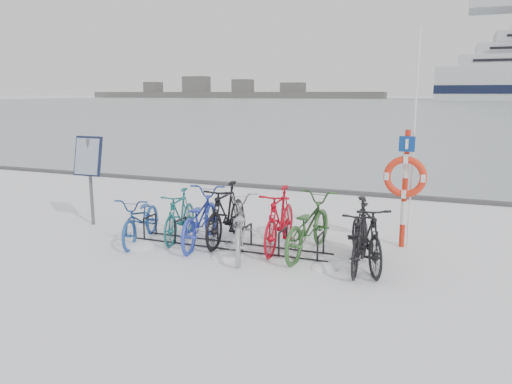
{
  "coord_description": "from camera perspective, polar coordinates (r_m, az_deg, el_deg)",
  "views": [
    {
      "loc": [
        3.87,
        -8.44,
        2.93
      ],
      "look_at": [
        0.31,
        0.6,
        0.99
      ],
      "focal_mm": 35.0,
      "sensor_mm": 36.0,
      "label": 1
    }
  ],
  "objects": [
    {
      "name": "quay_edge",
      "position": [
        15.13,
        6.28,
        0.23
      ],
      "size": [
        400.0,
        0.25,
        0.1
      ],
      "primitive_type": "cube",
      "color": "#3F3F42",
      "rests_on": "ground"
    },
    {
      "name": "bike_3",
      "position": [
        9.95,
        -3.44,
        -2.26
      ],
      "size": [
        0.66,
        2.03,
        1.21
      ],
      "primitive_type": "imported",
      "rotation": [
        0.0,
        0.0,
        0.05
      ],
      "color": "black",
      "rests_on": "ground"
    },
    {
      "name": "bike_rack",
      "position": [
        9.68,
        -3.03,
        -5.23
      ],
      "size": [
        4.0,
        0.48,
        0.46
      ],
      "color": "black",
      "rests_on": "ground"
    },
    {
      "name": "bike_1",
      "position": [
        10.23,
        -8.71,
        -2.48
      ],
      "size": [
        0.78,
        1.79,
        1.04
      ],
      "primitive_type": "imported",
      "rotation": [
        0.0,
        0.0,
        0.17
      ],
      "color": "#195E61",
      "rests_on": "ground"
    },
    {
      "name": "bike_4",
      "position": [
        9.21,
        -2.01,
        -3.77
      ],
      "size": [
        1.43,
        2.17,
        1.08
      ],
      "primitive_type": "imported",
      "rotation": [
        0.0,
        0.0,
        3.52
      ],
      "color": "#999BA0",
      "rests_on": "ground"
    },
    {
      "name": "bike_7",
      "position": [
        8.65,
        11.85,
        -4.93
      ],
      "size": [
        0.59,
        1.85,
        1.1
      ],
      "primitive_type": "imported",
      "rotation": [
        0.0,
        0.0,
        0.04
      ],
      "color": "black",
      "rests_on": "ground"
    },
    {
      "name": "bike_2",
      "position": [
        9.87,
        -6.48,
        -2.73
      ],
      "size": [
        1.09,
        2.2,
        1.11
      ],
      "primitive_type": "imported",
      "rotation": [
        0.0,
        0.0,
        3.32
      ],
      "color": "#293BB1",
      "rests_on": "ground"
    },
    {
      "name": "snow_drifts",
      "position": [
        9.68,
        -5.06,
        -6.38
      ],
      "size": [
        4.87,
        1.93,
        0.21
      ],
      "color": "white",
      "rests_on": "ground"
    },
    {
      "name": "ground",
      "position": [
        9.73,
        -3.02,
        -6.25
      ],
      "size": [
        900.0,
        900.0,
        0.0
      ],
      "primitive_type": "plane",
      "color": "white",
      "rests_on": "ground"
    },
    {
      "name": "ice_sheet",
      "position": [
        163.51,
        20.45,
        9.54
      ],
      "size": [
        400.0,
        298.0,
        0.02
      ],
      "primitive_type": "cube",
      "color": "#9DA9B1",
      "rests_on": "ground"
    },
    {
      "name": "bike_0",
      "position": [
        10.22,
        -12.96,
        -2.81
      ],
      "size": [
        1.08,
        1.98,
        0.98
      ],
      "primitive_type": "imported",
      "rotation": [
        0.0,
        0.0,
        0.24
      ],
      "color": "navy",
      "rests_on": "ground"
    },
    {
      "name": "bike_5",
      "position": [
        9.5,
        2.73,
        -2.91
      ],
      "size": [
        0.68,
        2.03,
        1.2
      ],
      "primitive_type": "imported",
      "rotation": [
        0.0,
        0.0,
        0.06
      ],
      "color": "#B8091B",
      "rests_on": "ground"
    },
    {
      "name": "shoreline",
      "position": [
        296.49,
        -3.68,
        11.21
      ],
      "size": [
        180.0,
        12.0,
        9.5
      ],
      "color": "#494949",
      "rests_on": "ground"
    },
    {
      "name": "bike_6",
      "position": [
        9.25,
        5.93,
        -3.61
      ],
      "size": [
        0.92,
        2.19,
        1.12
      ],
      "primitive_type": "imported",
      "rotation": [
        0.0,
        0.0,
        3.06
      ],
      "color": "#305C2A",
      "rests_on": "ground"
    },
    {
      "name": "info_board",
      "position": [
        11.62,
        -18.6,
        3.31
      ],
      "size": [
        0.67,
        0.26,
        2.0
      ],
      "rotation": [
        0.0,
        0.0,
        0.01
      ],
      "color": "#595B5E",
      "rests_on": "ground"
    },
    {
      "name": "bike_8",
      "position": [
        8.73,
        12.48,
        -4.52
      ],
      "size": [
        1.3,
        2.03,
        1.18
      ],
      "primitive_type": "imported",
      "rotation": [
        0.0,
        0.0,
        0.41
      ],
      "color": "black",
      "rests_on": "ground"
    },
    {
      "name": "lifebuoy_station",
      "position": [
        9.75,
        16.7,
        1.64
      ],
      "size": [
        0.79,
        0.23,
        4.1
      ],
      "color": "red",
      "rests_on": "ground"
    }
  ]
}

